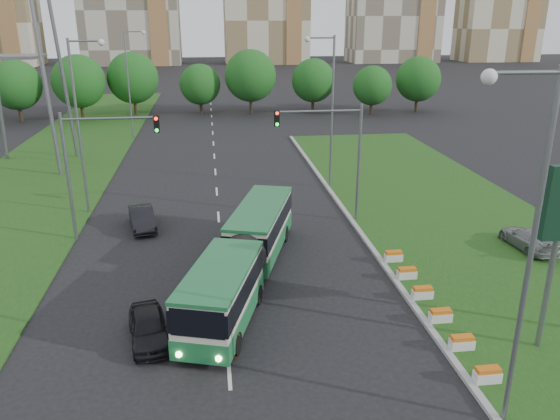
{
  "coord_description": "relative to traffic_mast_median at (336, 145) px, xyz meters",
  "views": [
    {
      "loc": [
        -3.35,
        -24.24,
        13.2
      ],
      "look_at": [
        0.53,
        5.57,
        2.6
      ],
      "focal_mm": 35.0,
      "sensor_mm": 36.0,
      "label": 1
    }
  ],
  "objects": [
    {
      "name": "flower_planters",
      "position": [
        1.92,
        -12.5,
        -4.9
      ],
      "size": [
        1.1,
        11.5,
        0.6
      ],
      "primitive_type": null,
      "color": "silver",
      "rests_on": "grass_median"
    },
    {
      "name": "ground",
      "position": [
        -4.78,
        -10.0,
        -5.35
      ],
      "size": [
        360.0,
        360.0,
        0.0
      ],
      "primitive_type": "plane",
      "color": "black",
      "rests_on": "ground"
    },
    {
      "name": "traffic_mast_median",
      "position": [
        0.0,
        0.0,
        0.0
      ],
      "size": [
        5.76,
        0.32,
        8.0
      ],
      "color": "slate",
      "rests_on": "ground"
    },
    {
      "name": "traffic_mast_left",
      "position": [
        -15.16,
        -1.0,
        0.0
      ],
      "size": [
        5.76,
        0.32,
        8.0
      ],
      "color": "slate",
      "rests_on": "ground"
    },
    {
      "name": "grass_median",
      "position": [
        8.22,
        -2.0,
        -5.27
      ],
      "size": [
        14.0,
        60.0,
        0.15
      ],
      "primitive_type": "cube",
      "color": "#1C4814",
      "rests_on": "ground"
    },
    {
      "name": "articulated_bus",
      "position": [
        -6.8,
        -8.24,
        -3.76
      ],
      "size": [
        2.45,
        15.75,
        2.59
      ],
      "rotation": [
        0.0,
        0.0,
        -0.3
      ],
      "color": "beige",
      "rests_on": "ground"
    },
    {
      "name": "car_left_near",
      "position": [
        -11.11,
        -13.28,
        -4.68
      ],
      "size": [
        2.29,
        4.16,
        1.34
      ],
      "primitive_type": "imported",
      "rotation": [
        0.0,
        0.0,
        0.19
      ],
      "color": "black",
      "rests_on": "ground"
    },
    {
      "name": "median_kerb",
      "position": [
        1.27,
        -2.0,
        -5.26
      ],
      "size": [
        0.3,
        60.0,
        0.18
      ],
      "primitive_type": "cube",
      "color": "#999999",
      "rests_on": "ground"
    },
    {
      "name": "lane_markings",
      "position": [
        -7.78,
        10.0,
        -5.35
      ],
      "size": [
        0.2,
        100.0,
        0.01
      ],
      "primitive_type": null,
      "color": "silver",
      "rests_on": "ground"
    },
    {
      "name": "tree_line",
      "position": [
        5.22,
        45.0,
        -0.85
      ],
      "size": [
        120.0,
        8.0,
        9.0
      ],
      "primitive_type": null,
      "color": "#155019",
      "rests_on": "ground"
    },
    {
      "name": "pedestrian",
      "position": [
        -7.5,
        -14.89,
        -4.47
      ],
      "size": [
        0.46,
        0.67,
        1.77
      ],
      "primitive_type": "imported",
      "rotation": [
        0.0,
        0.0,
        1.51
      ],
      "color": "gray",
      "rests_on": "ground"
    },
    {
      "name": "car_left_far",
      "position": [
        -12.82,
        0.5,
        -4.65
      ],
      "size": [
        2.31,
        4.46,
        1.4
      ],
      "primitive_type": "imported",
      "rotation": [
        0.0,
        0.0,
        0.2
      ],
      "color": "black",
      "rests_on": "ground"
    },
    {
      "name": "shopping_trolley",
      "position": [
        -8.4,
        -13.96,
        -5.05
      ],
      "size": [
        0.35,
        0.37,
        0.61
      ],
      "rotation": [
        0.0,
        0.0,
        0.15
      ],
      "color": "orange",
      "rests_on": "ground"
    },
    {
      "name": "street_lamps",
      "position": [
        -7.78,
        0.0,
        0.65
      ],
      "size": [
        36.0,
        60.0,
        12.0
      ],
      "primitive_type": null,
      "color": "slate",
      "rests_on": "ground"
    },
    {
      "name": "left_verge",
      "position": [
        -22.78,
        15.0,
        -5.3
      ],
      "size": [
        12.0,
        110.0,
        0.1
      ],
      "primitive_type": "cube",
      "color": "#1C4814",
      "rests_on": "ground"
    },
    {
      "name": "car_median",
      "position": [
        10.51,
        -6.3,
        -4.57
      ],
      "size": [
        2.07,
        4.45,
        1.26
      ],
      "primitive_type": "imported",
      "rotation": [
        0.0,
        0.0,
        3.21
      ],
      "color": "gray",
      "rests_on": "grass_median"
    }
  ]
}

